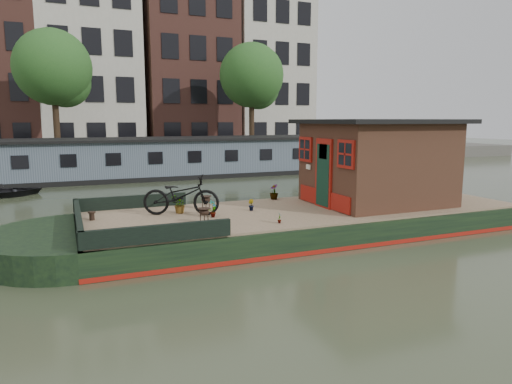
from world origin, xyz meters
name	(u,v)px	position (x,y,z in m)	size (l,w,h in m)	color
ground	(309,231)	(0.00, 0.00, 0.00)	(120.00, 120.00, 0.00)	#2B3320
houseboat_hull	(265,226)	(-1.33, 0.00, 0.27)	(14.01, 4.02, 0.60)	black
houseboat_deck	(310,209)	(0.00, 0.00, 0.62)	(11.80, 3.80, 0.05)	#A08063
bow_bulwark	(118,217)	(-5.07, 0.00, 0.82)	(3.00, 4.00, 0.35)	black
cabin	(377,161)	(2.19, 0.00, 1.88)	(4.00, 3.50, 2.42)	#311F13
bicycle	(181,195)	(-3.46, 0.49, 1.16)	(0.68, 1.94, 1.02)	black
potted_plant_a	(213,209)	(-2.80, -0.09, 0.87)	(0.23, 0.16, 0.44)	brown
potted_plant_b	(251,205)	(-1.60, 0.35, 0.80)	(0.17, 0.14, 0.30)	brown
potted_plant_c	(180,205)	(-3.45, 0.72, 0.88)	(0.41, 0.36, 0.46)	#AC4632
potted_plant_d	(274,192)	(-0.30, 1.70, 0.88)	(0.26, 0.26, 0.47)	#953928
potted_plant_e	(280,217)	(-1.55, -1.32, 0.79)	(0.14, 0.10, 0.27)	#A95031
brazier_front	(204,215)	(-3.17, -0.60, 0.83)	(0.32, 0.32, 0.35)	black
brazier_rear	(206,202)	(-2.64, 1.05, 0.83)	(0.33, 0.33, 0.35)	black
bollard_port	(92,216)	(-5.60, 0.74, 0.75)	(0.18, 0.18, 0.21)	black
bollard_stbd	(196,228)	(-3.61, -1.51, 0.75)	(0.18, 0.18, 0.21)	black
dinghy	(2,189)	(-8.57, 9.95, 0.31)	(2.17, 3.04, 0.63)	black
far_houseboat	(185,158)	(0.00, 14.00, 0.97)	(20.40, 4.40, 2.11)	slate
quay	(162,159)	(0.00, 20.50, 0.45)	(60.00, 6.00, 0.90)	#47443F
townhouse_row	(144,59)	(0.15, 27.50, 7.90)	(27.25, 8.00, 16.50)	brown
tree_left	(56,71)	(-6.36, 19.07, 5.89)	(4.40, 4.40, 7.40)	#332316
tree_right	(253,79)	(6.14, 19.07, 5.89)	(4.40, 4.40, 7.40)	#332316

